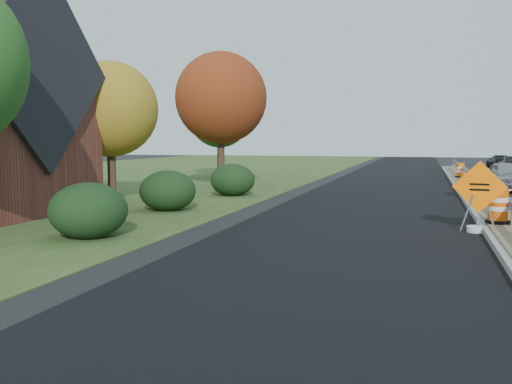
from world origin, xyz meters
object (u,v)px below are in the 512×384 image
(barrel_median_mid, at_px, (466,183))
(car_dark_far, at_px, (499,162))
(barrel_median_near, at_px, (498,207))
(caution_sign, at_px, (478,214))
(car_silver, at_px, (508,176))
(barrel_median_far, at_px, (460,170))

(barrel_median_mid, xyz_separation_m, car_dark_far, (4.75, 28.32, -0.02))
(barrel_median_near, xyz_separation_m, barrel_median_mid, (-0.22, 10.01, -0.07))
(barrel_median_mid, bearing_deg, barrel_median_near, -88.76)
(caution_sign, relative_size, barrel_median_near, 2.03)
(barrel_median_mid, bearing_deg, car_silver, 60.74)
(car_silver, distance_m, car_dark_far, 24.24)
(caution_sign, distance_m, barrel_median_mid, 10.46)
(caution_sign, height_order, barrel_median_mid, caution_sign)
(caution_sign, distance_m, barrel_median_far, 21.39)
(barrel_median_far, bearing_deg, barrel_median_mid, -92.07)
(car_dark_far, bearing_deg, car_silver, 81.80)
(barrel_median_mid, distance_m, barrel_median_far, 10.93)
(car_dark_far, bearing_deg, barrel_median_near, 80.74)
(barrel_median_far, relative_size, car_silver, 0.20)
(barrel_median_far, bearing_deg, barrel_median_near, -90.49)
(car_dark_far, bearing_deg, barrel_median_mid, 77.97)
(barrel_median_near, relative_size, barrel_median_mid, 1.16)
(caution_sign, relative_size, barrel_median_mid, 2.35)
(car_silver, bearing_deg, barrel_median_far, 99.92)
(caution_sign, height_order, barrel_median_far, caution_sign)
(barrel_median_mid, distance_m, car_silver, 4.81)
(barrel_median_far, bearing_deg, car_dark_far, 75.94)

